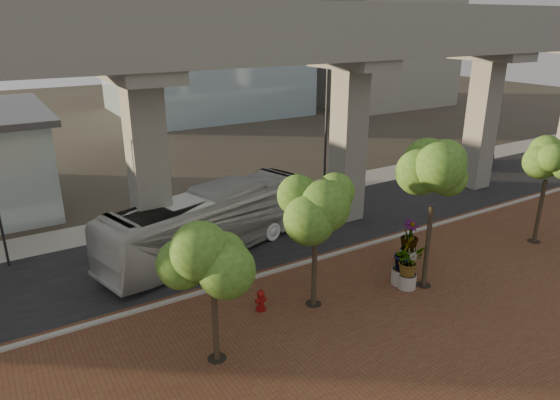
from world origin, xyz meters
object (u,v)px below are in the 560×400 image
fire_hydrant (261,300)px  planter_front (408,262)px  parked_car (469,156)px  transit_bus (211,223)px

fire_hydrant → planter_front: 6.88m
fire_hydrant → planter_front: planter_front is taller
fire_hydrant → planter_front: size_ratio=0.46×
parked_car → fire_hydrant: 28.00m
transit_bus → parked_car: (25.41, 4.26, -0.90)m
transit_bus → parked_car: 25.78m
planter_front → transit_bus: bearing=126.8°
transit_bus → planter_front: (6.04, -8.06, -0.38)m
parked_car → fire_hydrant: bearing=107.6°
parked_car → fire_hydrant: parked_car is taller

